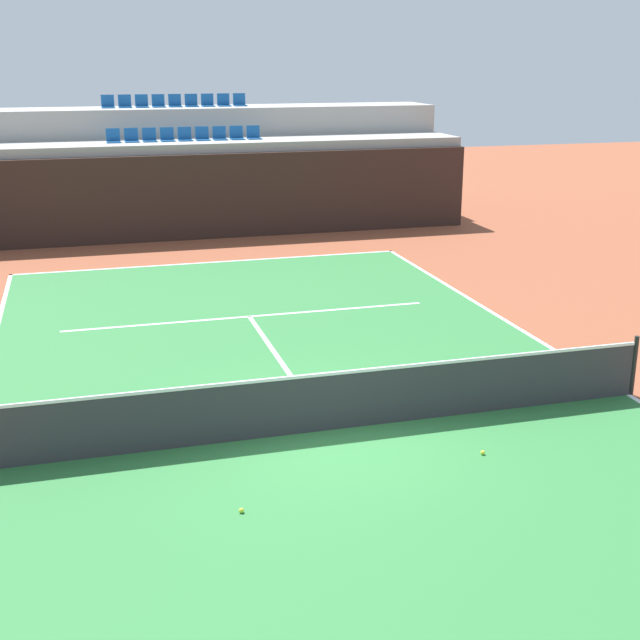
% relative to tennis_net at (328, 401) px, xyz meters
% --- Properties ---
extents(ground_plane, '(80.00, 80.00, 0.00)m').
position_rel_tennis_net_xyz_m(ground_plane, '(0.00, 0.00, -0.51)').
color(ground_plane, brown).
extents(court_surface, '(11.00, 24.00, 0.01)m').
position_rel_tennis_net_xyz_m(court_surface, '(0.00, 0.00, -0.50)').
color(court_surface, '#2D7238').
rests_on(court_surface, ground_plane).
extents(baseline_far, '(11.00, 0.10, 0.00)m').
position_rel_tennis_net_xyz_m(baseline_far, '(0.00, 11.95, -0.50)').
color(baseline_far, white).
rests_on(baseline_far, court_surface).
extents(sideline_right, '(0.10, 24.00, 0.00)m').
position_rel_tennis_net_xyz_m(sideline_right, '(5.45, 0.00, -0.50)').
color(sideline_right, white).
rests_on(sideline_right, court_surface).
extents(service_line_far, '(8.26, 0.10, 0.00)m').
position_rel_tennis_net_xyz_m(service_line_far, '(0.00, 6.40, -0.50)').
color(service_line_far, white).
rests_on(service_line_far, court_surface).
extents(centre_service_line, '(0.10, 6.40, 0.00)m').
position_rel_tennis_net_xyz_m(centre_service_line, '(0.00, 3.20, -0.50)').
color(centre_service_line, white).
rests_on(centre_service_line, court_surface).
extents(back_wall, '(18.54, 0.30, 2.70)m').
position_rel_tennis_net_xyz_m(back_wall, '(0.00, 15.42, 0.84)').
color(back_wall, black).
rests_on(back_wall, ground_plane).
extents(stands_tier_lower, '(18.54, 2.40, 3.00)m').
position_rel_tennis_net_xyz_m(stands_tier_lower, '(0.00, 16.77, 0.99)').
color(stands_tier_lower, '#9E9E99').
rests_on(stands_tier_lower, ground_plane).
extents(stands_tier_upper, '(18.54, 2.40, 3.95)m').
position_rel_tennis_net_xyz_m(stands_tier_upper, '(0.00, 19.17, 1.46)').
color(stands_tier_upper, '#9E9E99').
rests_on(stands_tier_upper, ground_plane).
extents(seating_row_lower, '(5.03, 0.44, 0.44)m').
position_rel_tennis_net_xyz_m(seating_row_lower, '(-0.00, 16.87, 2.61)').
color(seating_row_lower, '#145193').
rests_on(seating_row_lower, stands_tier_lower).
extents(seating_row_upper, '(5.03, 0.44, 0.44)m').
position_rel_tennis_net_xyz_m(seating_row_upper, '(-0.00, 19.27, 3.56)').
color(seating_row_upper, '#145193').
rests_on(seating_row_upper, stands_tier_upper).
extents(tennis_net, '(11.08, 0.08, 1.07)m').
position_rel_tennis_net_xyz_m(tennis_net, '(0.00, 0.00, 0.00)').
color(tennis_net, black).
rests_on(tennis_net, court_surface).
extents(tennis_ball_0, '(0.07, 0.07, 0.07)m').
position_rel_tennis_net_xyz_m(tennis_ball_0, '(-1.80, -2.16, -0.47)').
color(tennis_ball_0, '#CCE033').
rests_on(tennis_ball_0, court_surface).
extents(tennis_ball_1, '(0.07, 0.07, 0.07)m').
position_rel_tennis_net_xyz_m(tennis_ball_1, '(1.96, -1.46, -0.47)').
color(tennis_ball_1, '#CCE033').
rests_on(tennis_ball_1, court_surface).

